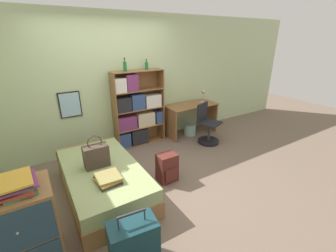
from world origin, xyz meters
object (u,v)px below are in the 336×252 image
at_px(bottle_brown, 147,65).
at_px(desk_lamp, 204,93).
at_px(handbag, 96,156).
at_px(bottle_green, 125,66).
at_px(bed, 103,180).
at_px(desk_chair, 207,130).
at_px(desk, 191,113).
at_px(bookcase, 136,112).
at_px(book_stack_on_bed, 108,179).
at_px(magazine_pile_on_dresser, 17,185).
at_px(dresser, 23,231).
at_px(suitcase, 134,244).
at_px(waste_bin, 190,129).
at_px(backpack, 167,168).

bearing_deg(bottle_brown, desk_lamp, -8.05).
xyz_separation_m(handbag, bottle_green, (0.97, 1.18, 1.04)).
bearing_deg(handbag, bottle_green, 50.66).
distance_m(bed, desk_chair, 2.48).
height_order(handbag, desk, handbag).
xyz_separation_m(bookcase, desk_lamp, (1.65, -0.15, 0.22)).
bearing_deg(bottle_green, handbag, -129.34).
bearing_deg(bed, desk, 24.58).
distance_m(book_stack_on_bed, magazine_pile_on_dresser, 1.05).
xyz_separation_m(bottle_brown, desk, (1.01, -0.18, -1.12)).
bearing_deg(magazine_pile_on_dresser, handbag, 42.63).
xyz_separation_m(bed, desk_lamp, (2.75, 1.09, 0.72)).
xyz_separation_m(bottle_green, desk_chair, (1.50, -0.69, -1.37)).
distance_m(dresser, magazine_pile_on_dresser, 0.50).
bearing_deg(magazine_pile_on_dresser, bed, 39.91).
bearing_deg(suitcase, desk_chair, 35.84).
xyz_separation_m(bottle_brown, waste_bin, (0.95, -0.24, -1.49)).
xyz_separation_m(suitcase, waste_bin, (2.44, 2.33, -0.13)).
distance_m(bottle_green, desk, 1.88).
distance_m(handbag, magazine_pile_on_dresser, 1.22).
bearing_deg(bed, desk_lamp, 21.66).
bearing_deg(bottle_brown, backpack, -106.56).
relative_size(bed, bookcase, 1.16).
relative_size(suitcase, bottle_brown, 3.34).
height_order(desk, waste_bin, desk).
bearing_deg(magazine_pile_on_dresser, desk_chair, 21.05).
bearing_deg(bed, bookcase, 48.27).
bearing_deg(desk, bookcase, 173.97).
bearing_deg(bookcase, dresser, -135.91).
height_order(dresser, backpack, dresser).
height_order(desk_lamp, desk_chair, desk_lamp).
xyz_separation_m(bookcase, desk_chair, (1.32, -0.72, -0.44)).
relative_size(bottle_green, desk_chair, 0.29).
height_order(bookcase, desk_chair, bookcase).
bearing_deg(desk_lamp, backpack, -143.73).
bearing_deg(bookcase, backpack, -96.09).
bearing_deg(suitcase, handbag, 88.43).
relative_size(bed, bottle_brown, 9.23).
distance_m(handbag, waste_bin, 2.65).
xyz_separation_m(magazine_pile_on_dresser, bookcase, (2.01, 2.00, -0.23)).
bearing_deg(waste_bin, book_stack_on_bed, -148.71).
bearing_deg(bookcase, bed, -131.73).
distance_m(book_stack_on_bed, suitcase, 0.91).
xyz_separation_m(bed, desk, (2.41, 1.10, 0.28)).
xyz_separation_m(bottle_green, bottle_brown, (0.48, 0.07, -0.02)).
distance_m(magazine_pile_on_dresser, desk_lamp, 4.10).
height_order(desk_lamp, waste_bin, desk_lamp).
bearing_deg(bottle_brown, handbag, -139.16).
xyz_separation_m(bookcase, waste_bin, (1.25, -0.20, -0.58)).
distance_m(handbag, suitcase, 1.37).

